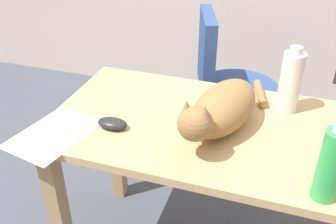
# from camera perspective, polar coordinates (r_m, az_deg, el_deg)

# --- Properties ---
(desk) EXTENTS (1.55, 0.64, 0.72)m
(desk) POSITION_cam_1_polar(r_m,az_deg,el_deg) (1.41, 13.88, -6.77)
(desk) COLOR tan
(desk) RESTS_ON ground_plane
(office_chair) EXTENTS (0.50, 0.48, 0.90)m
(office_chair) POSITION_cam_1_polar(r_m,az_deg,el_deg) (2.17, 8.95, 1.21)
(office_chair) COLOR black
(office_chair) RESTS_ON ground_plane
(cat) EXTENTS (0.27, 0.60, 0.20)m
(cat) POSITION_cam_1_polar(r_m,az_deg,el_deg) (1.30, 8.07, 0.52)
(cat) COLOR olive
(cat) RESTS_ON desk
(computer_mouse) EXTENTS (0.11, 0.06, 0.04)m
(computer_mouse) POSITION_cam_1_polar(r_m,az_deg,el_deg) (1.34, -8.35, -1.71)
(computer_mouse) COLOR #232328
(computer_mouse) RESTS_ON desk
(paper_sheet) EXTENTS (0.27, 0.33, 0.00)m
(paper_sheet) POSITION_cam_1_polar(r_m,az_deg,el_deg) (1.36, -16.80, -3.18)
(paper_sheet) COLOR white
(paper_sheet) RESTS_ON desk
(water_bottle) EXTENTS (0.08, 0.08, 0.25)m
(water_bottle) POSITION_cam_1_polar(r_m,az_deg,el_deg) (1.45, 17.89, 4.33)
(water_bottle) COLOR silver
(water_bottle) RESTS_ON desk
(spray_bottle) EXTENTS (0.07, 0.07, 0.24)m
(spray_bottle) POSITION_cam_1_polar(r_m,az_deg,el_deg) (1.09, 23.30, -7.30)
(spray_bottle) COLOR green
(spray_bottle) RESTS_ON desk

